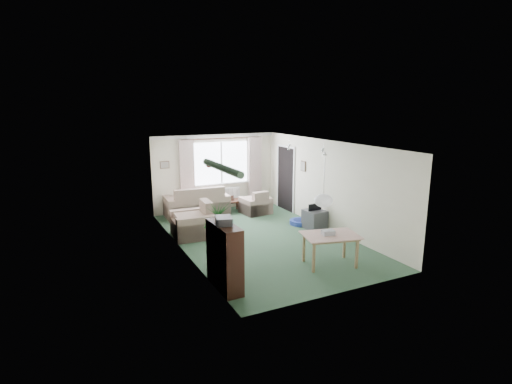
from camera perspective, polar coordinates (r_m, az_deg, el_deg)
name	(u,v)px	position (r m, az deg, el deg)	size (l,w,h in m)	color
ground	(261,239)	(10.15, 0.75, -6.69)	(6.50, 6.50, 0.00)	#305038
window	(221,163)	(12.75, -5.01, 4.20)	(1.80, 0.03, 1.30)	white
curtain_rod	(222,138)	(12.58, -4.94, 7.63)	(2.60, 0.03, 0.03)	black
curtain_left	(187,173)	(12.33, -9.81, 2.70)	(0.45, 0.08, 2.00)	beige
curtain_right	(255,168)	(13.15, -0.15, 3.49)	(0.45, 0.08, 2.00)	beige
radiator	(222,197)	(12.92, -4.85, -0.65)	(1.20, 0.10, 0.55)	white
doorway	(286,179)	(12.68, 4.28, 1.88)	(0.03, 0.95, 2.00)	black
pendant_lamp	(323,201)	(7.94, 9.61, -1.21)	(0.36, 0.36, 0.36)	white
tinsel_garland	(222,168)	(6.78, -4.92, 3.47)	(1.60, 1.60, 0.12)	#196626
bauble_cluster_a	(289,145)	(11.05, 4.72, 6.68)	(0.20, 0.20, 0.20)	silver
bauble_cluster_b	(324,149)	(10.22, 9.64, 6.07)	(0.20, 0.20, 0.20)	silver
wall_picture_back	(165,165)	(12.22, -12.92, 3.80)	(0.28, 0.03, 0.22)	brown
wall_picture_right	(303,166)	(11.75, 6.77, 3.69)	(0.03, 0.24, 0.30)	brown
sofa	(197,201)	(12.18, -8.50, -1.26)	(1.85, 0.98, 0.93)	beige
armchair_corner	(255,202)	(12.34, -0.08, -1.40)	(0.82, 0.78, 0.73)	beige
armchair_left	(192,219)	(10.32, -9.14, -3.86)	(1.02, 0.96, 0.91)	#B9B38C
coffee_table	(230,206)	(12.56, -3.78, -2.04)	(0.81, 0.45, 0.37)	black
photo_frame	(232,198)	(12.51, -3.48, -0.85)	(0.12, 0.02, 0.16)	#513329
bookshelf	(224,256)	(7.39, -4.53, -9.16)	(0.34, 1.01, 1.23)	black
hifi_box	(224,221)	(7.15, -4.65, -4.09)	(0.28, 0.35, 0.14)	#3F3E43
houseplant	(219,237)	(8.09, -5.31, -6.39)	(0.62, 0.62, 1.45)	#224E1A
dining_table	(330,250)	(8.62, 10.50, -8.17)	(1.04, 0.69, 0.65)	tan
gift_box	(328,233)	(8.47, 10.26, -5.77)	(0.25, 0.18, 0.12)	#AEAEB8
tv_cube	(315,219)	(11.01, 8.37, -3.88)	(0.50, 0.56, 0.50)	#333438
pet_bed	(300,222)	(11.38, 6.37, -4.29)	(0.61, 0.61, 0.12)	navy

